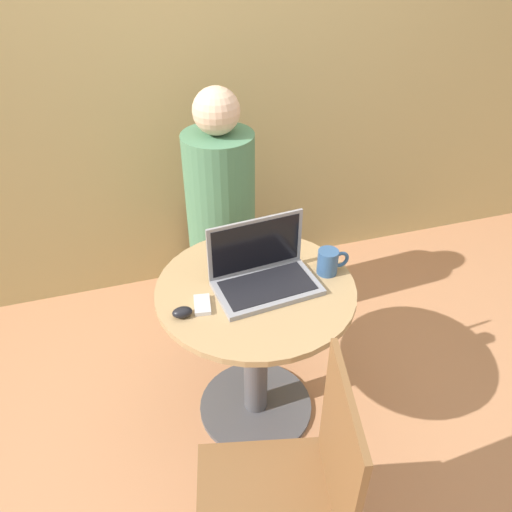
# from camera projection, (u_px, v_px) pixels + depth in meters

# --- Properties ---
(ground_plane) EXTENTS (12.00, 12.00, 0.00)m
(ground_plane) POSITION_uv_depth(u_px,v_px,m) (256.00, 407.00, 2.25)
(ground_plane) COLOR tan
(back_wall) EXTENTS (7.00, 0.05, 2.60)m
(back_wall) POSITION_uv_depth(u_px,v_px,m) (187.00, 47.00, 2.34)
(back_wall) COLOR tan
(back_wall) RESTS_ON ground_plane
(round_table) EXTENTS (0.74, 0.74, 0.70)m
(round_table) POSITION_uv_depth(u_px,v_px,m) (256.00, 332.00, 1.98)
(round_table) COLOR #4C4C51
(round_table) RESTS_ON ground_plane
(laptop) EXTENTS (0.39, 0.26, 0.24)m
(laptop) POSITION_uv_depth(u_px,v_px,m) (263.00, 273.00, 1.82)
(laptop) COLOR gray
(laptop) RESTS_ON round_table
(cell_phone) EXTENTS (0.07, 0.11, 0.02)m
(cell_phone) POSITION_uv_depth(u_px,v_px,m) (202.00, 305.00, 1.75)
(cell_phone) COLOR silver
(cell_phone) RESTS_ON round_table
(computer_mouse) EXTENTS (0.07, 0.05, 0.04)m
(computer_mouse) POSITION_uv_depth(u_px,v_px,m) (182.00, 312.00, 1.70)
(computer_mouse) COLOR black
(computer_mouse) RESTS_ON round_table
(coffee_cup) EXTENTS (0.13, 0.08, 0.10)m
(coffee_cup) POSITION_uv_depth(u_px,v_px,m) (329.00, 262.00, 1.88)
(coffee_cup) COLOR #335684
(coffee_cup) RESTS_ON round_table
(chair_empty) EXTENTS (0.48, 0.48, 0.92)m
(chair_empty) POSITION_uv_depth(u_px,v_px,m) (291.00, 497.00, 1.43)
(chair_empty) COLOR brown
(chair_empty) RESTS_ON ground_plane
(person_seated) EXTENTS (0.37, 0.52, 1.25)m
(person_seated) POSITION_uv_depth(u_px,v_px,m) (221.00, 229.00, 2.49)
(person_seated) COLOR brown
(person_seated) RESTS_ON ground_plane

